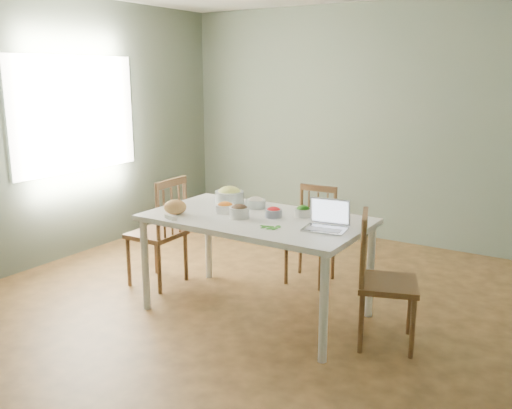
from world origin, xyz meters
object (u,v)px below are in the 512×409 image
Objects in this scene: chair_far at (310,236)px; laptop at (325,216)px; chair_left at (156,231)px; bread_boule at (175,207)px; bowl_squash at (229,195)px; chair_right at (388,280)px; dining_table at (256,265)px.

chair_far is 1.17m from laptop.
chair_left is 0.73m from bread_boule.
bowl_squash is (0.15, 0.55, 0.01)m from bread_boule.
bowl_squash is at bearing 62.36° from chair_right.
bread_boule is at bearing -105.23° from bowl_squash.
dining_table is 1.13m from chair_left.
chair_right is (2.20, 0.00, -0.02)m from chair_left.
chair_far is at bearing 86.04° from dining_table.
chair_far is 1.42m from chair_left.
chair_right is at bearing 5.79° from laptop.
bread_boule is at bearing -177.66° from laptop.
chair_left reaches higher than dining_table.
chair_left reaches higher than chair_far.
bread_boule is (-0.65, -1.13, 0.42)m from chair_far.
laptop is at bearing 84.09° from chair_right.
bowl_squash is at bearing 105.26° from chair_left.
dining_table is at bearing 166.97° from laptop.
dining_table is 1.08m from chair_right.
laptop is (0.62, -0.05, 0.51)m from dining_table.
chair_far is at bearing 60.00° from bread_boule.
chair_left is (-1.12, 0.06, 0.10)m from dining_table.
laptop reaches higher than bowl_squash.
bowl_squash is (-0.44, 0.27, 0.48)m from dining_table.
chair_far is 4.95× the size of bread_boule.
bread_boule is at bearing 81.58° from chair_right.
bread_boule reaches higher than chair_far.
chair_far is at bearing 32.32° from chair_right.
chair_right is 3.19× the size of laptop.
laptop is at bearing 10.46° from bread_boule.
bread_boule is at bearing -124.04° from chair_far.
dining_table is at bearing -98.00° from chair_far.
bowl_squash is at bearing 74.77° from bread_boule.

